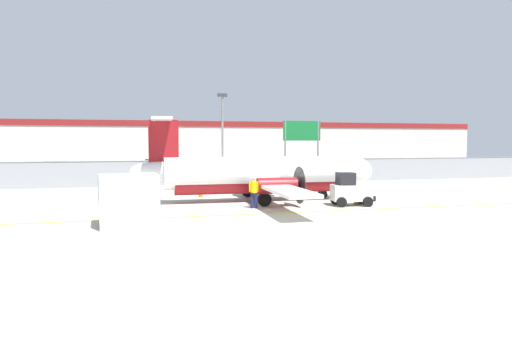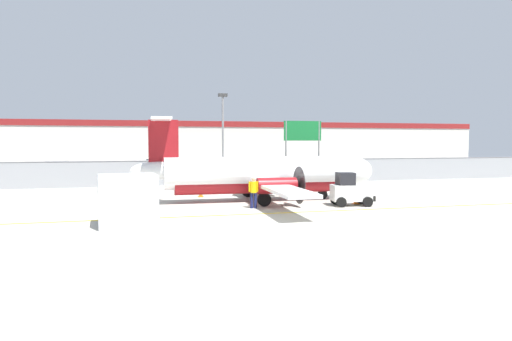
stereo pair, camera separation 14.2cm
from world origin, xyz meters
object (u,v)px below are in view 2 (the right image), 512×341
ground_crew_worker (254,191)px  parked_car_3 (207,166)px  baggage_tug (350,191)px  parked_car_0 (59,169)px  traffic_cone_near_right (356,199)px  parked_car_6 (334,167)px  traffic_cone_near_left (201,192)px  cargo_container (128,200)px  parked_car_4 (249,165)px  apron_light_pole (223,133)px  commuter_airplane (264,175)px  parked_car_5 (279,164)px  parked_car_1 (107,171)px  parked_car_2 (157,166)px  highway_sign (303,136)px

ground_crew_worker → parked_car_3: bearing=12.6°
baggage_tug → parked_car_0: 31.53m
traffic_cone_near_right → parked_car_0: parked_car_0 is taller
parked_car_3 → parked_car_6: same height
traffic_cone_near_left → traffic_cone_near_right: size_ratio=1.00×
cargo_container → traffic_cone_near_left: size_ratio=3.98×
ground_crew_worker → traffic_cone_near_right: (6.14, 0.16, -0.64)m
parked_car_4 → apron_light_pole: bearing=-104.2°
traffic_cone_near_left → traffic_cone_near_right: same height
commuter_airplane → baggage_tug: 5.26m
traffic_cone_near_left → apron_light_pole: size_ratio=0.09×
baggage_tug → parked_car_4: bearing=95.8°
parked_car_3 → parked_car_5: same height
parked_car_4 → parked_car_6: 10.43m
parked_car_1 → parked_car_5: (19.62, 8.93, 0.00)m
parked_car_2 → parked_car_5: bearing=5.4°
traffic_cone_near_right → apron_light_pole: size_ratio=0.09×
baggage_tug → cargo_container: size_ratio=0.97×
parked_car_6 → highway_sign: highway_sign is taller
traffic_cone_near_right → parked_car_3: 26.79m
traffic_cone_near_left → commuter_airplane: bearing=-40.4°
commuter_airplane → parked_car_6: commuter_airplane is taller
apron_light_pole → parked_car_3: bearing=86.3°
baggage_tug → commuter_airplane: bearing=150.8°
parked_car_5 → parked_car_1: bearing=22.8°
parked_car_5 → parked_car_6: 8.75m
baggage_tug → parked_car_4: (1.12, 29.10, 0.04)m
baggage_tug → parked_car_0: size_ratio=0.56×
ground_crew_worker → highway_sign: 18.23m
baggage_tug → ground_crew_worker: baggage_tug is taller
traffic_cone_near_left → parked_car_4: (8.75, 22.98, 0.58)m
ground_crew_worker → highway_sign: size_ratio=0.31×
parked_car_0 → parked_car_4: (20.34, 4.11, 0.00)m
traffic_cone_near_left → parked_car_6: bearing=44.1°
commuter_airplane → parked_car_4: commuter_airplane is taller
commuter_airplane → highway_sign: (7.22, 12.96, 2.54)m
parked_car_0 → parked_car_4: size_ratio=1.01×
parked_car_2 → highway_sign: (12.60, -12.25, 3.24)m
ground_crew_worker → traffic_cone_near_left: (-2.11, 5.76, -0.64)m
highway_sign → apron_light_pole: bearing=-149.2°
parked_car_0 → apron_light_pole: apron_light_pole is taller
highway_sign → traffic_cone_near_left: bearing=-137.0°
parked_car_5 → highway_sign: size_ratio=0.77×
parked_car_2 → highway_sign: size_ratio=0.77×
baggage_tug → cargo_container: bearing=-156.7°
parked_car_5 → parked_car_6: bearing=113.2°
commuter_airplane → baggage_tug: (4.15, -3.15, -0.75)m
parked_car_1 → parked_car_6: (23.30, 0.98, 0.00)m
baggage_tug → highway_sign: bearing=87.2°
baggage_tug → parked_car_5: bearing=88.1°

